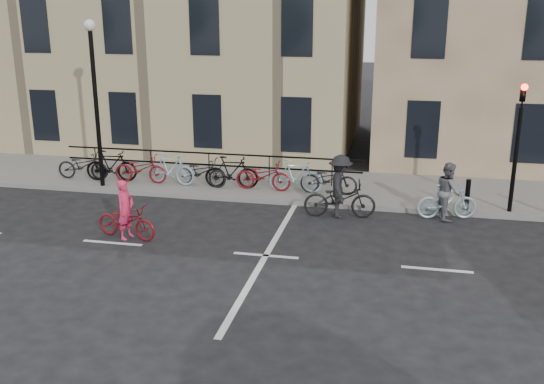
% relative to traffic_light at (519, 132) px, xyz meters
% --- Properties ---
extents(ground, '(120.00, 120.00, 0.00)m').
position_rel_traffic_light_xyz_m(ground, '(-6.20, -4.34, -2.45)').
color(ground, black).
rests_on(ground, ground).
extents(sidewalk, '(46.00, 4.00, 0.15)m').
position_rel_traffic_light_xyz_m(sidewalk, '(-10.20, 1.66, -2.38)').
color(sidewalk, slate).
rests_on(sidewalk, ground).
extents(building_west, '(20.00, 10.00, 10.00)m').
position_rel_traffic_light_xyz_m(building_west, '(-15.20, 8.66, 2.70)').
color(building_west, tan).
rests_on(building_west, sidewalk).
extents(traffic_light, '(0.18, 0.30, 3.90)m').
position_rel_traffic_light_xyz_m(traffic_light, '(0.00, 0.00, 0.00)').
color(traffic_light, black).
rests_on(traffic_light, sidewalk).
extents(lamp_post, '(0.36, 0.36, 5.28)m').
position_rel_traffic_light_xyz_m(lamp_post, '(-12.70, 0.06, 1.04)').
color(lamp_post, black).
rests_on(lamp_post, sidewalk).
extents(bollard_east, '(0.14, 0.14, 0.90)m').
position_rel_traffic_light_xyz_m(bollard_east, '(-1.20, -0.09, -1.85)').
color(bollard_east, black).
rests_on(bollard_east, sidewalk).
extents(parked_bikes, '(10.40, 1.23, 1.05)m').
position_rel_traffic_light_xyz_m(parked_bikes, '(-9.50, 0.70, -1.81)').
color(parked_bikes, black).
rests_on(parked_bikes, sidewalk).
extents(cyclist_pink, '(1.82, 0.95, 1.55)m').
position_rel_traffic_light_xyz_m(cyclist_pink, '(-9.99, -3.91, -1.92)').
color(cyclist_pink, maroon).
rests_on(cyclist_pink, ground).
extents(cyclist_grey, '(1.76, 0.91, 1.64)m').
position_rel_traffic_light_xyz_m(cyclist_grey, '(-1.79, -0.61, -1.79)').
color(cyclist_grey, '#9BBECB').
rests_on(cyclist_grey, ground).
extents(cyclist_dark, '(2.11, 1.24, 1.81)m').
position_rel_traffic_light_xyz_m(cyclist_dark, '(-4.77, -1.07, -1.74)').
color(cyclist_dark, black).
rests_on(cyclist_dark, ground).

